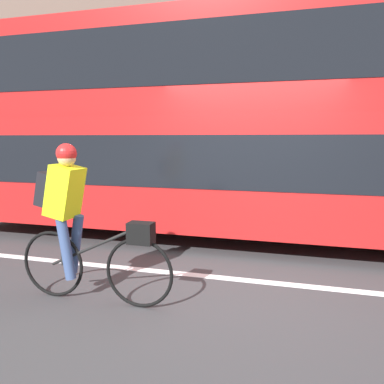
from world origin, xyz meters
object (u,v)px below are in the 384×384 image
(cyclist_on_bike, at_px, (78,218))
(street_sign_post, at_px, (222,148))
(trash_bin, at_px, (96,176))
(bus, at_px, (295,121))

(cyclist_on_bike, xyz_separation_m, street_sign_post, (0.24, 6.71, 0.56))
(trash_bin, height_order, street_sign_post, street_sign_post)
(bus, relative_size, trash_bin, 12.58)
(bus, height_order, cyclist_on_bike, bus)
(bus, distance_m, cyclist_on_bike, 3.92)
(cyclist_on_bike, bearing_deg, bus, 54.82)
(trash_bin, relative_size, street_sign_post, 0.40)
(street_sign_post, bearing_deg, trash_bin, 179.90)
(bus, bearing_deg, trash_bin, 147.98)
(bus, xyz_separation_m, street_sign_post, (-1.92, 3.64, -0.57))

